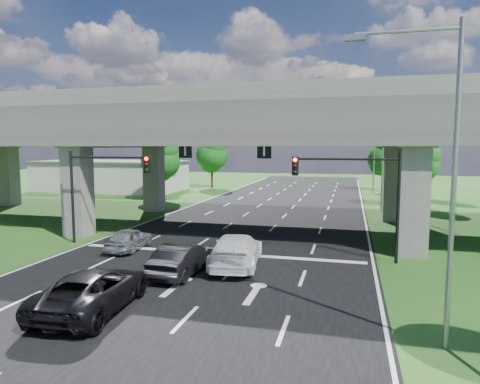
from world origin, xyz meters
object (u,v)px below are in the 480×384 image
at_px(car_silver, 129,239).
at_px(car_trailing, 93,290).
at_px(streetlight_far, 379,151).
at_px(streetlight_near, 440,161).
at_px(signal_left, 101,180).
at_px(streetlight_beyond, 371,150).
at_px(car_dark, 182,259).
at_px(signal_right, 357,185).
at_px(car_white, 236,250).

height_order(car_silver, car_trailing, car_trailing).
bearing_deg(streetlight_far, streetlight_near, -90.00).
xyz_separation_m(streetlight_near, streetlight_far, (0.00, 30.00, 0.00)).
xyz_separation_m(signal_left, streetlight_beyond, (17.92, 36.06, 1.66)).
distance_m(streetlight_far, car_dark, 27.46).
xyz_separation_m(streetlight_far, car_dark, (-10.48, -24.88, -5.04)).
bearing_deg(streetlight_near, streetlight_beyond, 90.00).
distance_m(signal_left, car_silver, 4.35).
relative_size(signal_right, car_dark, 1.27).
distance_m(streetlight_near, streetlight_far, 30.00).
height_order(signal_right, car_trailing, signal_right).
height_order(signal_left, car_white, signal_left).
height_order(streetlight_near, car_trailing, streetlight_near).
distance_m(signal_left, streetlight_beyond, 40.30).
height_order(streetlight_near, streetlight_far, same).
relative_size(streetlight_far, car_silver, 2.52).
bearing_deg(streetlight_near, signal_left, 150.98).
bearing_deg(car_dark, car_white, -134.18).
distance_m(signal_left, car_trailing, 12.10).
xyz_separation_m(streetlight_far, car_white, (-8.30, -22.82, -4.97)).
relative_size(signal_left, car_silver, 1.51).
relative_size(streetlight_beyond, car_dark, 2.12).
bearing_deg(streetlight_far, car_white, -109.98).
bearing_deg(car_trailing, car_dark, -110.89).
distance_m(streetlight_beyond, car_trailing, 47.87).
xyz_separation_m(car_silver, car_trailing, (3.48, -9.03, 0.12)).
height_order(streetlight_near, car_dark, streetlight_near).
bearing_deg(car_trailing, car_silver, -73.31).
bearing_deg(car_trailing, streetlight_far, -116.18).
height_order(streetlight_far, streetlight_beyond, same).
bearing_deg(car_white, streetlight_far, -116.66).
distance_m(streetlight_near, streetlight_beyond, 46.00).
bearing_deg(car_dark, streetlight_far, -110.44).
distance_m(signal_left, streetlight_near, 20.56).
distance_m(signal_right, car_trailing, 14.36).
bearing_deg(car_white, car_trailing, 56.20).
height_order(car_silver, car_dark, car_dark).
distance_m(car_silver, car_dark, 6.32).
xyz_separation_m(streetlight_beyond, car_white, (-8.30, -38.82, -4.97)).
bearing_deg(car_dark, car_trailing, 75.91).
bearing_deg(signal_left, streetlight_near, -29.02).
relative_size(signal_left, streetlight_far, 0.60).
height_order(signal_left, streetlight_near, streetlight_near).
bearing_deg(signal_left, streetlight_beyond, 63.57).
xyz_separation_m(car_dark, car_trailing, (-1.54, -5.19, 0.02)).
relative_size(streetlight_beyond, car_trailing, 1.74).
height_order(signal_right, car_white, signal_right).
height_order(signal_right, signal_left, same).
bearing_deg(signal_right, streetlight_far, 83.53).
bearing_deg(streetlight_beyond, car_white, -102.07).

